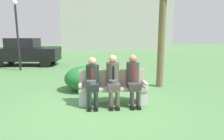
# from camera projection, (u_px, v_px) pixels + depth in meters

# --- Properties ---
(ground_plane) EXTENTS (80.00, 80.00, 0.00)m
(ground_plane) POSITION_uv_depth(u_px,v_px,m) (100.00, 107.00, 4.86)
(ground_plane) COLOR #508049
(park_bench) EXTENTS (1.80, 0.44, 0.90)m
(park_bench) POSITION_uv_depth(u_px,v_px,m) (113.00, 88.00, 5.11)
(park_bench) COLOR #B7AD9E
(park_bench) RESTS_ON ground
(seated_man_left) EXTENTS (0.34, 0.72, 1.26)m
(seated_man_left) POSITION_uv_depth(u_px,v_px,m) (93.00, 79.00, 4.88)
(seated_man_left) COLOR #1E2823
(seated_man_left) RESTS_ON ground
(seated_man_middle) EXTENTS (0.34, 0.72, 1.32)m
(seated_man_middle) POSITION_uv_depth(u_px,v_px,m) (113.00, 78.00, 4.93)
(seated_man_middle) COLOR #4C473D
(seated_man_middle) RESTS_ON ground
(seated_man_right) EXTENTS (0.34, 0.72, 1.31)m
(seated_man_right) POSITION_uv_depth(u_px,v_px,m) (133.00, 77.00, 4.98)
(seated_man_right) COLOR #38332D
(seated_man_right) RESTS_ON ground
(shrub_near_bench) EXTENTS (1.31, 1.20, 0.82)m
(shrub_near_bench) POSITION_uv_depth(u_px,v_px,m) (84.00, 78.00, 6.33)
(shrub_near_bench) COLOR #21682B
(shrub_near_bench) RESTS_ON ground
(parked_car_near) EXTENTS (3.99, 1.90, 1.68)m
(parked_car_near) POSITION_uv_depth(u_px,v_px,m) (26.00, 52.00, 11.64)
(parked_car_near) COLOR black
(parked_car_near) RESTS_ON ground
(street_lamp) EXTENTS (0.24, 0.24, 3.58)m
(street_lamp) POSITION_uv_depth(u_px,v_px,m) (17.00, 28.00, 9.75)
(street_lamp) COLOR black
(street_lamp) RESTS_ON ground
(building_backdrop) EXTENTS (14.80, 7.24, 12.33)m
(building_backdrop) POSITION_uv_depth(u_px,v_px,m) (115.00, 4.00, 26.37)
(building_backdrop) COLOR #AEADA7
(building_backdrop) RESTS_ON ground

